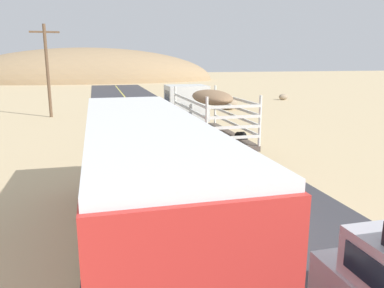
{
  "coord_description": "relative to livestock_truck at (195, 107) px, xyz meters",
  "views": [
    {
      "loc": [
        -3.48,
        -8.56,
        4.54
      ],
      "look_at": [
        0.0,
        5.03,
        1.37
      ],
      "focal_mm": 35.25,
      "sensor_mm": 36.0,
      "label": 1
    }
  ],
  "objects": [
    {
      "name": "road_surface",
      "position": [
        -2.12,
        -12.56,
        -1.78
      ],
      "size": [
        8.0,
        120.0,
        0.02
      ],
      "primitive_type": "cube",
      "color": "#38383D",
      "rests_on": "ground"
    },
    {
      "name": "livestock_truck",
      "position": [
        0.0,
        0.0,
        0.0
      ],
      "size": [
        2.53,
        9.7,
        3.02
      ],
      "color": "silver",
      "rests_on": "road_surface"
    },
    {
      "name": "road_centre_line",
      "position": [
        -2.12,
        -12.56,
        -1.77
      ],
      "size": [
        0.16,
        117.6,
        0.0
      ],
      "primitive_type": "cube",
      "color": "#D8CC4C",
      "rests_on": "road_surface"
    },
    {
      "name": "bus",
      "position": [
        -4.59,
        -12.64,
        -0.04
      ],
      "size": [
        2.54,
        10.0,
        3.21
      ],
      "color": "red",
      "rests_on": "road_surface"
    },
    {
      "name": "boulder_near_shoulder",
      "position": [
        6.22,
        11.47,
        -1.18
      ],
      "size": [
        1.61,
        1.62,
        1.23
      ],
      "primitive_type": "ellipsoid",
      "color": "gray",
      "rests_on": "ground"
    },
    {
      "name": "ground_plane",
      "position": [
        -2.12,
        -12.56,
        -1.79
      ],
      "size": [
        240.0,
        240.0,
        0.0
      ],
      "primitive_type": "plane",
      "color": "#CCB284"
    },
    {
      "name": "boulder_far_horizon",
      "position": [
        15.02,
        17.7,
        -1.45
      ],
      "size": [
        1.03,
        0.75,
        0.69
      ],
      "primitive_type": "ellipsoid",
      "color": "gray",
      "rests_on": "ground"
    },
    {
      "name": "power_pole_mid",
      "position": [
        -9.11,
        10.65,
        2.07
      ],
      "size": [
        2.2,
        0.24,
        7.15
      ],
      "color": "brown",
      "rests_on": "ground"
    },
    {
      "name": "distant_hill",
      "position": [
        -6.65,
        60.38,
        -1.79
      ],
      "size": [
        52.27,
        20.48,
        13.61
      ],
      "primitive_type": "ellipsoid",
      "color": "#997C5A",
      "rests_on": "ground"
    }
  ]
}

